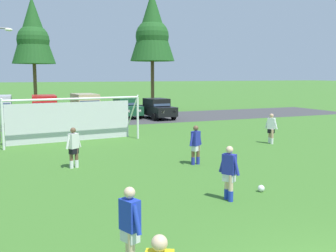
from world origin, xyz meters
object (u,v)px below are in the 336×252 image
at_px(player_defender_far, 130,229).
at_px(parked_car_slot_center_left, 85,106).
at_px(parked_car_slot_center_right, 157,108).
at_px(player_striker_near, 271,129).
at_px(player_winger_left, 74,148).
at_px(player_winger_right, 196,145).
at_px(parked_car_slot_left, 45,109).
at_px(parked_car_slot_center, 126,108).
at_px(soccer_ball, 261,188).
at_px(player_midfield_center, 229,173).
at_px(soccer_goal, 72,119).

height_order(player_defender_far, parked_car_slot_center_left, parked_car_slot_center_left).
distance_m(parked_car_slot_center_left, parked_car_slot_center_right, 6.00).
xyz_separation_m(player_striker_near, parked_car_slot_center_left, (-6.95, 15.44, 0.29)).
xyz_separation_m(player_winger_left, parked_car_slot_center_left, (3.88, 16.96, 0.29)).
xyz_separation_m(player_striker_near, player_winger_right, (-6.07, -2.88, 0.00)).
relative_size(parked_car_slot_left, parked_car_slot_center, 1.11).
distance_m(soccer_ball, player_striker_near, 9.30).
bearing_deg(parked_car_slot_center_left, parked_car_slot_center, 6.77).
bearing_deg(parked_car_slot_center_left, player_defender_far, -99.57).
bearing_deg(player_midfield_center, player_winger_left, 120.55).
relative_size(player_defender_far, parked_car_slot_center_right, 0.38).
height_order(player_winger_left, parked_car_slot_left, parked_car_slot_left).
xyz_separation_m(player_midfield_center, player_winger_right, (1.25, 4.60, 0.00)).
xyz_separation_m(player_striker_near, player_midfield_center, (-7.32, -7.48, 0.00)).
xyz_separation_m(player_defender_far, parked_car_slot_center_right, (10.14, 24.28, 0.05)).
xyz_separation_m(player_midfield_center, player_winger_left, (-3.52, 5.96, 0.00)).
distance_m(soccer_goal, player_winger_left, 6.49).
relative_size(parked_car_slot_left, parked_car_slot_center_left, 1.00).
relative_size(player_striker_near, player_midfield_center, 1.00).
bearing_deg(parked_car_slot_left, soccer_goal, -86.73).
distance_m(player_midfield_center, player_winger_left, 6.92).
bearing_deg(player_midfield_center, soccer_ball, 12.94).
xyz_separation_m(soccer_goal, parked_car_slot_center, (6.50, 11.00, -0.42)).
relative_size(player_defender_far, player_winger_left, 1.00).
distance_m(player_midfield_center, parked_car_slot_left, 21.81).
bearing_deg(player_midfield_center, player_winger_right, 74.79).
bearing_deg(parked_car_slot_center_left, soccer_ball, -87.35).
height_order(player_midfield_center, player_winger_right, same).
bearing_deg(parked_car_slot_center, player_winger_left, -113.37).
height_order(player_winger_right, parked_car_slot_center, parked_car_slot_center).
bearing_deg(soccer_ball, player_defender_far, -149.16).
relative_size(player_striker_near, player_defender_far, 1.00).
bearing_deg(parked_car_slot_center_right, parked_car_slot_left, 178.68).
distance_m(soccer_ball, soccer_goal, 12.70).
relative_size(player_winger_left, parked_car_slot_center_left, 0.35).
height_order(soccer_goal, parked_car_slot_left, soccer_goal).
bearing_deg(parked_car_slot_center, player_midfield_center, -99.72).
bearing_deg(soccer_ball, player_striker_near, 50.46).
bearing_deg(parked_car_slot_center, soccer_ball, -96.40).
distance_m(soccer_goal, parked_car_slot_center_left, 10.96).
xyz_separation_m(player_midfield_center, parked_car_slot_left, (-3.03, 21.60, 0.29)).
bearing_deg(player_defender_far, parked_car_slot_center_left, 80.43).
bearing_deg(parked_car_slot_left, parked_car_slot_center_right, -1.32).
distance_m(player_striker_near, parked_car_slot_center_left, 16.93).
xyz_separation_m(player_winger_right, parked_car_slot_left, (-4.28, 17.00, 0.29)).
distance_m(player_defender_far, parked_car_slot_center_left, 26.18).
relative_size(player_striker_near, parked_car_slot_center_right, 0.38).
distance_m(player_winger_left, player_winger_right, 4.96).
xyz_separation_m(soccer_ball, player_striker_near, (5.91, 7.15, 0.71)).
distance_m(soccer_goal, parked_car_slot_left, 9.27).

